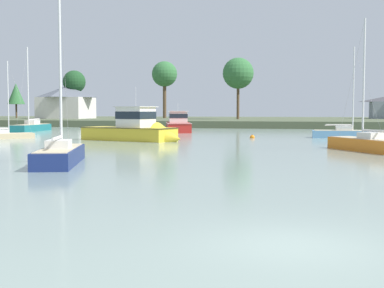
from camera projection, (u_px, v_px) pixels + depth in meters
The scene contains 15 objects.
ground_plane at pixel (291, 244), 11.93m from camera, with size 443.10×443.10×0.00m, color gray.
far_shore_bank at pixel (308, 122), 109.73m from camera, with size 199.40×55.44×1.18m, color #4C563D.
cruiser_red at pixel (178, 127), 73.50m from camera, with size 5.98×11.05×5.06m.
sailboat_navy at pixel (60, 160), 29.41m from camera, with size 4.24×7.87×11.74m.
sailboat_sand at pixel (4, 137), 55.01m from camera, with size 5.23×5.45×8.52m.
sailboat_skyblue at pixel (347, 136), 56.77m from camera, with size 7.36×2.24×10.33m.
cruiser_yellow at pixel (139, 133), 51.80m from camera, with size 11.36×6.40×6.58m.
sailboat_teal at pixel (31, 129), 74.71m from camera, with size 3.23×9.50×12.44m.
sailboat_orange at pixel (367, 148), 38.70m from camera, with size 5.54×7.52×10.43m.
mooring_buoy_orange at pixel (252, 137), 56.65m from camera, with size 0.51×0.51×0.56m.
shore_tree_right at pixel (16, 94), 116.74m from camera, with size 3.79×3.79×7.75m.
shore_tree_left at pixel (238, 73), 104.24m from camera, with size 6.18×6.18×12.21m.
shore_tree_inland_a at pixel (74, 82), 113.59m from camera, with size 4.90×4.90×10.37m.
shore_tree_center_right at pixel (165, 75), 117.80m from camera, with size 5.68×5.68×12.74m.
cottage_hillside at pixel (66, 102), 112.80m from camera, with size 10.68×9.93×6.89m.
Camera 1 is at (0.39, -11.96, 3.05)m, focal length 49.12 mm.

